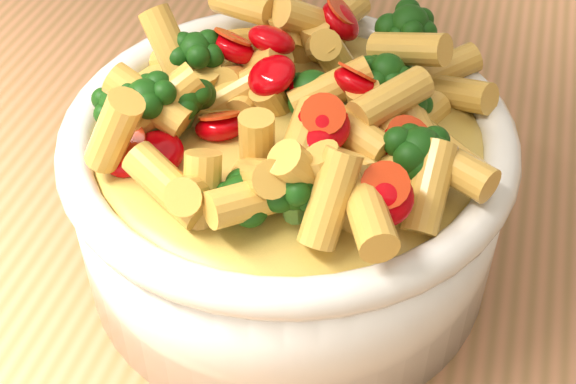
# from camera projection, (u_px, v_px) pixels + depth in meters

# --- Properties ---
(table) EXTENTS (1.20, 0.80, 0.90)m
(table) POSITION_uv_depth(u_px,v_px,m) (345.00, 277.00, 0.64)
(table) COLOR #B6764E
(table) RESTS_ON ground
(serving_bowl) EXTENTS (0.26, 0.26, 0.11)m
(serving_bowl) POSITION_uv_depth(u_px,v_px,m) (288.00, 190.00, 0.49)
(serving_bowl) COLOR white
(serving_bowl) RESTS_ON table
(pasta_salad) EXTENTS (0.21, 0.21, 0.05)m
(pasta_salad) POSITION_uv_depth(u_px,v_px,m) (288.00, 98.00, 0.44)
(pasta_salad) COLOR gold
(pasta_salad) RESTS_ON serving_bowl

